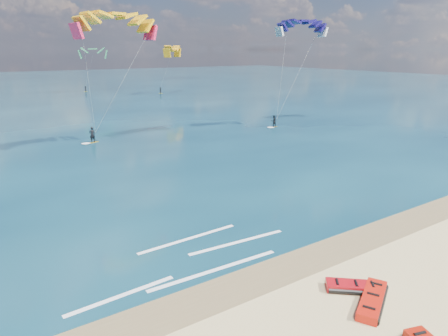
{
  "coord_description": "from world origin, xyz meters",
  "views": [
    {
      "loc": [
        -7.38,
        -9.52,
        9.97
      ],
      "look_at": [
        4.09,
        8.0,
        3.74
      ],
      "focal_mm": 32.0,
      "sensor_mm": 36.0,
      "label": 1
    }
  ],
  "objects_px": {
    "packed_kite_left": "(372,304)",
    "packed_kite_mid": "(353,290)",
    "kitesurfer_far": "(289,66)",
    "kitesurfer_main": "(104,71)"
  },
  "relations": [
    {
      "from": "kitesurfer_main",
      "to": "kitesurfer_far",
      "type": "height_order",
      "value": "kitesurfer_main"
    },
    {
      "from": "kitesurfer_far",
      "to": "packed_kite_left",
      "type": "bearing_deg",
      "value": -131.29
    },
    {
      "from": "packed_kite_left",
      "to": "kitesurfer_main",
      "type": "relative_size",
      "value": 0.21
    },
    {
      "from": "packed_kite_mid",
      "to": "kitesurfer_far",
      "type": "height_order",
      "value": "kitesurfer_far"
    },
    {
      "from": "kitesurfer_far",
      "to": "kitesurfer_main",
      "type": "bearing_deg",
      "value": 168.98
    },
    {
      "from": "packed_kite_mid",
      "to": "kitesurfer_far",
      "type": "xyz_separation_m",
      "value": [
        22.77,
        29.77,
        8.02
      ]
    },
    {
      "from": "packed_kite_left",
      "to": "packed_kite_mid",
      "type": "distance_m",
      "value": 1.08
    },
    {
      "from": "packed_kite_left",
      "to": "kitesurfer_far",
      "type": "relative_size",
      "value": 0.21
    },
    {
      "from": "packed_kite_left",
      "to": "kitesurfer_main",
      "type": "height_order",
      "value": "kitesurfer_main"
    },
    {
      "from": "kitesurfer_main",
      "to": "kitesurfer_far",
      "type": "xyz_separation_m",
      "value": [
        22.98,
        -2.55,
        0.13
      ]
    }
  ]
}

